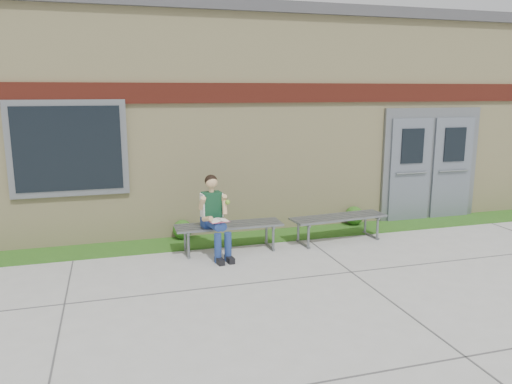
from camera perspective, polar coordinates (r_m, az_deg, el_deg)
name	(u,v)px	position (r m, az deg, el deg)	size (l,w,h in m)	color
ground	(301,293)	(6.81, 5.16, -11.39)	(80.00, 80.00, 0.00)	#9E9E99
grass_strip	(249,238)	(9.13, -0.85, -5.24)	(16.00, 0.80, 0.02)	#174913
school_building	(210,114)	(12.05, -5.26, 8.92)	(16.20, 6.22, 4.20)	beige
bench_left	(229,230)	(8.35, -3.10, -4.39)	(1.78, 0.52, 0.46)	slate
bench_right	(338,222)	(9.01, 9.40, -3.39)	(1.78, 0.64, 0.45)	slate
girl	(215,214)	(8.02, -4.74, -2.57)	(0.49, 0.80, 1.32)	navy
shrub_mid	(183,229)	(9.09, -8.40, -4.25)	(0.35, 0.35, 0.35)	#174913
shrub_east	(354,216)	(10.11, 11.14, -2.66)	(0.37, 0.37, 0.37)	#174913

